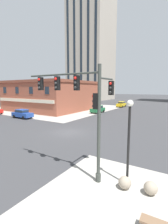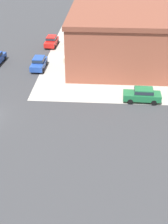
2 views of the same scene
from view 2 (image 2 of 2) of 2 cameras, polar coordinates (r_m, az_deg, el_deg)
name	(u,v)px [view 2 (image 2 of 2)]	position (r m, az deg, el deg)	size (l,w,h in m)	color
sidewalk_far_corner	(148,56)	(51.57, 11.65, 10.10)	(32.00, 32.00, 0.02)	#A8A399
car_main_southbound_far	(39,63)	(45.88, -8.31, 8.99)	(4.43, 1.94, 1.68)	#23479E
car_cross_eastbound	(51,41)	(55.04, -6.01, 12.91)	(4.48, 2.04, 1.68)	red
car_parked_curb	(142,94)	(37.10, 10.71, 3.21)	(1.99, 4.45, 1.68)	#1E6B3D
storefront_block_near_corner	(134,35)	(48.68, 9.21, 13.82)	(19.45, 19.26, 7.58)	brown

